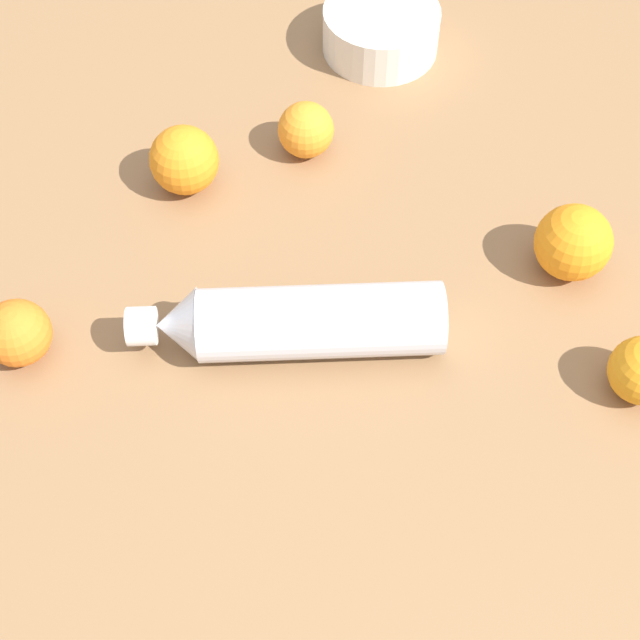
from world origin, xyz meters
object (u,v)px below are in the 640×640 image
Objects in this scene: water_bottle at (295,321)px; orange_1 at (184,160)px; ceramic_bowl at (381,30)px; orange_0 at (573,243)px; orange_2 at (306,130)px; orange_3 at (17,333)px.

orange_1 is at bearing -61.96° from water_bottle.
orange_1 reaches higher than ceramic_bowl.
orange_0 reaches higher than orange_1.
water_bottle is at bearing 163.46° from orange_2.
orange_1 reaches higher than orange_3.
orange_1 is at bearing 121.16° from ceramic_bowl.
orange_2 is (0.24, -0.07, -0.00)m from water_bottle.
orange_2 reaches higher than ceramic_bowl.
water_bottle is 2.14× the size of ceramic_bowl.
orange_1 is at bearing 97.05° from orange_2.
orange_3 is 0.55m from ceramic_bowl.
orange_3 reaches higher than orange_2.
orange_1 reaches higher than water_bottle.
orange_3 is at bearing 0.22° from water_bottle.
water_bottle is 3.87× the size of orange_0.
orange_2 is at bearing 43.34° from orange_0.
water_bottle is at bearing -164.38° from orange_1.
water_bottle is 0.25m from orange_2.
orange_2 is 0.37m from orange_3.
water_bottle is 0.43m from ceramic_bowl.
ceramic_bowl is at bearing -58.84° from orange_1.
water_bottle is 4.03× the size of orange_1.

